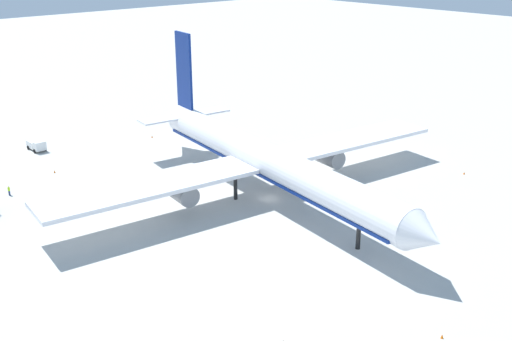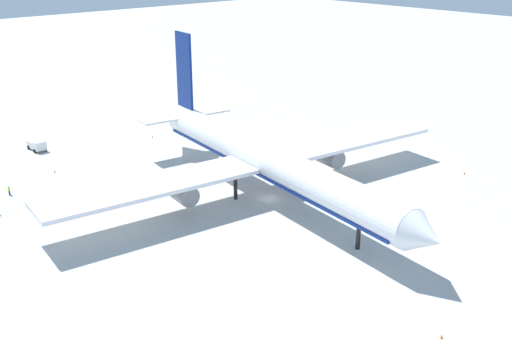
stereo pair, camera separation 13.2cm
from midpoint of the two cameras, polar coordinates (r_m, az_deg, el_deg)
ground_plane at (r=108.91m, az=1.20°, el=-2.66°), size 600.00×600.00×0.00m
airliner at (r=107.47m, az=0.79°, el=1.00°), size 76.23×80.06×25.85m
service_truck_2 at (r=141.98m, az=-19.90°, el=2.27°), size 5.26×2.74×2.41m
ground_worker_3 at (r=118.75m, az=-22.17°, el=-1.75°), size 0.49×0.49×1.79m
traffic_cone_0 at (r=127.26m, az=-18.39°, el=-0.09°), size 0.36×0.36×0.55m
traffic_cone_1 at (r=126.86m, az=18.89°, el=-0.22°), size 0.36×0.36×0.55m
traffic_cone_3 at (r=144.64m, az=-9.74°, el=3.16°), size 0.36×0.36×0.55m
traffic_cone_4 at (r=76.20m, az=16.99°, el=-14.63°), size 0.36×0.36×0.55m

